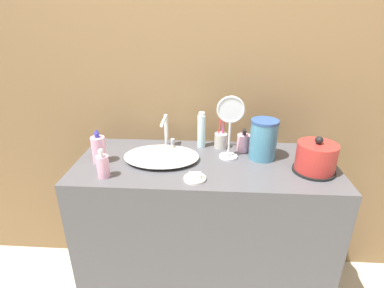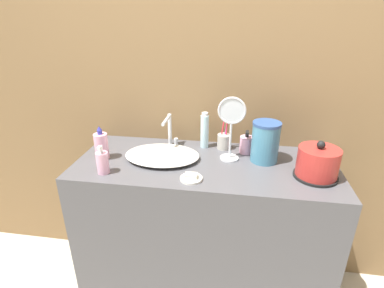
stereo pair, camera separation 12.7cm
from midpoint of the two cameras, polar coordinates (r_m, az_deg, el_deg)
wall_back at (r=1.72m, az=6.10°, el=13.04°), size 6.00×0.04×2.60m
vanity_counter at (r=1.81m, az=4.35°, el=-16.37°), size 1.34×0.56×0.90m
sink_basin at (r=1.59m, az=-3.43°, el=-2.14°), size 0.40×0.29×0.04m
faucet at (r=1.71m, az=-2.16°, el=2.95°), size 0.06×0.17×0.19m
electric_kettle at (r=1.53m, az=25.01°, el=-3.53°), size 0.20×0.20×0.19m
toothbrush_cup at (r=1.71m, az=8.20°, el=0.53°), size 0.07×0.07×0.22m
lotion_bottle at (r=1.68m, az=12.44°, el=-0.11°), size 0.07×0.07×0.13m
shampoo_bottle at (r=1.70m, az=4.56°, el=2.50°), size 0.05×0.05×0.21m
mouthwash_bottle at (r=1.48m, az=-14.34°, el=-3.46°), size 0.06×0.06×0.14m
hand_cream_bottle at (r=1.62m, az=-14.76°, el=-0.34°), size 0.07×0.07×0.18m
soap_dish at (r=1.40m, az=2.46°, el=-6.52°), size 0.10×0.10×0.03m
vanity_mirror at (r=1.54m, az=9.83°, el=3.76°), size 0.14×0.10×0.34m
water_pitcher at (r=1.59m, az=16.02°, el=0.35°), size 0.14×0.14×0.21m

